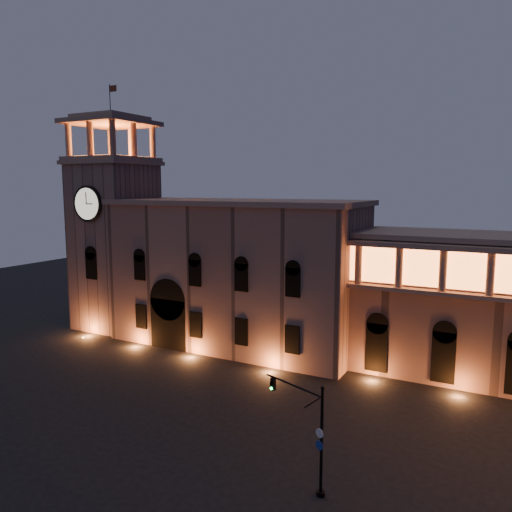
# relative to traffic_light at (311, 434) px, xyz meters

# --- Properties ---
(ground) EXTENTS (160.00, 160.00, 0.00)m
(ground) POSITION_rel_traffic_light_xyz_m (-17.17, 2.17, -3.78)
(ground) COLOR black
(ground) RESTS_ON ground
(government_building) EXTENTS (30.80, 12.80, 17.60)m
(government_building) POSITION_rel_traffic_light_xyz_m (-19.25, 24.10, 4.99)
(government_building) COLOR #836156
(government_building) RESTS_ON ground
(clock_tower) EXTENTS (9.80, 9.80, 32.40)m
(clock_tower) POSITION_rel_traffic_light_xyz_m (-37.67, 23.14, 8.72)
(clock_tower) COLOR #836156
(clock_tower) RESTS_ON ground
(traffic_light) EXTENTS (4.94, 2.12, 7.20)m
(traffic_light) POSITION_rel_traffic_light_xyz_m (0.00, 0.00, 0.00)
(traffic_light) COLOR black
(traffic_light) RESTS_ON ground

